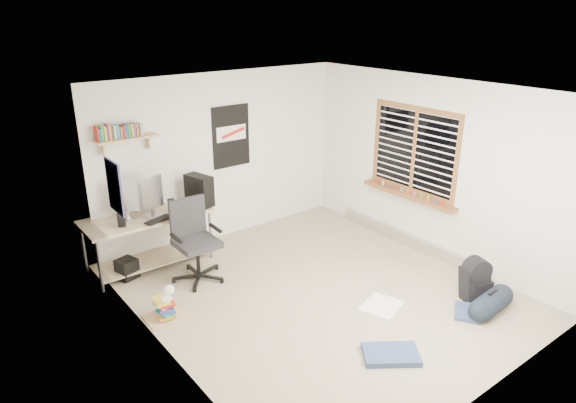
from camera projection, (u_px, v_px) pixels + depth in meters
floor at (320, 294)px, 6.39m from camera, size 4.00×4.50×0.01m
ceiling at (326, 90)px, 5.49m from camera, size 4.00×4.50×0.01m
back_wall at (222, 157)px, 7.61m from camera, size 4.00×0.01×2.50m
left_wall at (162, 246)px, 4.80m from camera, size 0.01×4.50×2.50m
right_wall at (432, 169)px, 7.09m from camera, size 0.01×4.50×2.50m
desk at (149, 241)px, 6.97m from camera, size 1.81×1.18×0.76m
monitor_left at (127, 203)px, 6.61m from camera, size 0.39×0.24×0.42m
monitor_right at (151, 201)px, 6.67m from camera, size 0.40×0.25×0.44m
pc_tower at (199, 190)px, 7.07m from camera, size 0.29×0.44×0.43m
keyboard at (159, 220)px, 6.62m from camera, size 0.40×0.24×0.02m
speaker_left at (121, 219)px, 6.43m from camera, size 0.12×0.12×0.18m
speaker_right at (171, 205)px, 6.89m from camera, size 0.11×0.11×0.17m
office_chair at (197, 245)px, 6.56m from camera, size 0.73×0.73×1.08m
wall_shelf at (127, 138)px, 6.51m from camera, size 0.80×0.22×0.24m
poster_back_wall at (231, 136)px, 7.57m from camera, size 0.62×0.03×0.92m
poster_left_wall at (114, 187)px, 5.61m from camera, size 0.02×0.42×0.60m
window at (413, 151)px, 7.20m from camera, size 0.10×1.50×1.26m
baseboard_heater at (406, 238)px, 7.69m from camera, size 0.08×2.50×0.18m
backpack at (475, 283)px, 6.23m from camera, size 0.39×0.35×0.44m
duffel_bag at (491, 302)px, 5.94m from camera, size 0.29×0.29×0.52m
tshirt at (381, 307)px, 6.07m from camera, size 0.57×0.52×0.04m
jeans_a at (391, 354)px, 5.23m from camera, size 0.67×0.62×0.06m
jeans_b at (468, 312)px, 5.95m from camera, size 0.47×0.44×0.05m
book_stack at (165, 306)px, 5.85m from camera, size 0.44×0.37×0.28m
desk_lamp at (165, 288)px, 5.77m from camera, size 0.16×0.23×0.21m
subwoofer at (127, 269)px, 6.70m from camera, size 0.29×0.29×0.26m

